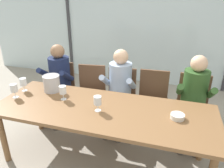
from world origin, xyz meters
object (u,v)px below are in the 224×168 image
(chair_right_of_center, at_px, (153,96))
(tasting_bowl, at_px, (177,116))
(chair_near_curtain, at_px, (60,86))
(chair_center, at_px, (120,93))
(chair_near_window_right, at_px, (192,101))
(chair_left_of_center, at_px, (91,90))
(ice_bucket_primary, at_px, (52,83))
(wine_glass_center_pour, at_px, (63,90))
(wine_glass_by_right_taster, at_px, (98,101))
(dining_table, at_px, (103,114))
(wine_glass_near_bucket, at_px, (23,82))
(person_navy_polo, at_px, (58,79))
(wine_glass_by_left_taster, at_px, (14,89))
(person_olive_shirt, at_px, (194,95))
(person_pale_blue_shirt, at_px, (119,86))

(chair_right_of_center, relative_size, tasting_bowl, 6.17)
(chair_near_curtain, height_order, chair_center, same)
(chair_near_window_right, bearing_deg, chair_left_of_center, -174.80)
(ice_bucket_primary, bearing_deg, tasting_bowl, -7.68)
(chair_left_of_center, distance_m, wine_glass_center_pour, 0.84)
(wine_glass_by_right_taster, bearing_deg, wine_glass_center_pour, 165.09)
(dining_table, distance_m, chair_near_window_right, 1.35)
(tasting_bowl, xyz_separation_m, wine_glass_near_bucket, (-1.92, 0.11, 0.09))
(dining_table, relative_size, chair_left_of_center, 2.79)
(person_navy_polo, height_order, wine_glass_center_pour, person_navy_polo)
(chair_right_of_center, distance_m, wine_glass_by_right_taster, 1.12)
(chair_right_of_center, bearing_deg, chair_left_of_center, 179.68)
(wine_glass_by_left_taster, xyz_separation_m, wine_glass_center_pour, (0.59, 0.12, 0.00))
(chair_near_window_right, relative_size, ice_bucket_primary, 4.07)
(chair_right_of_center, height_order, ice_bucket_primary, ice_bucket_primary)
(wine_glass_near_bucket, bearing_deg, chair_left_of_center, 48.10)
(wine_glass_near_bucket, distance_m, wine_glass_center_pour, 0.61)
(dining_table, xyz_separation_m, person_olive_shirt, (1.00, 0.72, 0.03))
(wine_glass_by_left_taster, distance_m, wine_glass_by_right_taster, 1.08)
(person_olive_shirt, relative_size, wine_glass_near_bucket, 6.90)
(person_olive_shirt, bearing_deg, wine_glass_by_left_taster, -159.94)
(dining_table, bearing_deg, person_olive_shirt, 35.99)
(chair_near_window_right, xyz_separation_m, wine_glass_near_bucket, (-2.13, -0.75, 0.33))
(person_olive_shirt, height_order, wine_glass_by_left_taster, person_olive_shirt)
(chair_right_of_center, xyz_separation_m, wine_glass_near_bucket, (-1.58, -0.75, 0.33))
(person_navy_polo, xyz_separation_m, tasting_bowl, (1.78, -0.70, 0.07))
(dining_table, bearing_deg, tasting_bowl, 2.11)
(person_navy_polo, bearing_deg, chair_near_window_right, 5.10)
(person_pale_blue_shirt, height_order, ice_bucket_primary, person_pale_blue_shirt)
(chair_center, bearing_deg, dining_table, -90.12)
(dining_table, xyz_separation_m, person_pale_blue_shirt, (-0.01, 0.72, 0.03))
(chair_left_of_center, bearing_deg, tasting_bowl, -39.60)
(ice_bucket_primary, bearing_deg, chair_near_window_right, 20.03)
(person_olive_shirt, relative_size, wine_glass_by_right_taster, 6.90)
(ice_bucket_primary, bearing_deg, chair_near_curtain, 112.68)
(chair_near_window_right, bearing_deg, wine_glass_by_right_taster, -134.06)
(wine_glass_by_right_taster, bearing_deg, chair_left_of_center, 116.81)
(chair_center, xyz_separation_m, wine_glass_near_bucket, (-1.11, -0.71, 0.33))
(ice_bucket_primary, xyz_separation_m, wine_glass_by_left_taster, (-0.33, -0.30, 0.01))
(wine_glass_by_left_taster, height_order, wine_glass_near_bucket, same)
(tasting_bowl, bearing_deg, chair_near_curtain, 156.04)
(person_navy_polo, height_order, person_olive_shirt, same)
(person_pale_blue_shirt, relative_size, ice_bucket_primary, 5.55)
(dining_table, height_order, chair_center, chair_center)
(chair_center, xyz_separation_m, tasting_bowl, (0.82, -0.82, 0.24))
(chair_right_of_center, distance_m, ice_bucket_primary, 1.43)
(ice_bucket_primary, bearing_deg, wine_glass_near_bucket, -163.47)
(wine_glass_by_left_taster, height_order, wine_glass_center_pour, same)
(ice_bucket_primary, height_order, wine_glass_near_bucket, ice_bucket_primary)
(chair_left_of_center, distance_m, wine_glass_by_right_taster, 1.07)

